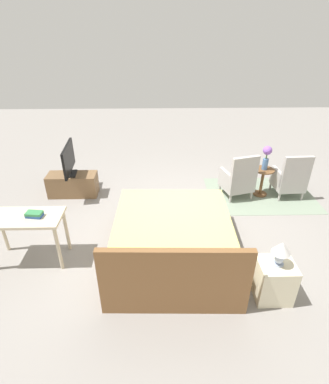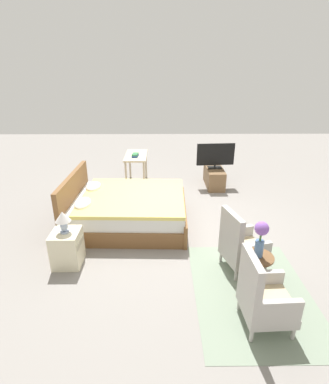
% 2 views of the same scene
% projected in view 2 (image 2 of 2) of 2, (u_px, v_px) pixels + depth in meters
% --- Properties ---
extents(ground_plane, '(16.00, 16.00, 0.00)m').
position_uv_depth(ground_plane, '(177.00, 225.00, 5.57)').
color(ground_plane, gray).
extents(floor_rug, '(2.10, 1.50, 0.01)m').
position_uv_depth(floor_rug, '(251.00, 292.00, 3.93)').
color(floor_rug, gray).
rests_on(floor_rug, ground_plane).
extents(bed, '(1.80, 2.13, 0.96)m').
position_uv_depth(bed, '(126.00, 209.00, 5.52)').
color(bed, brown).
rests_on(bed, ground_plane).
extents(armchair_by_window_left, '(0.57, 0.57, 0.92)m').
position_uv_depth(armchair_by_window_left, '(263.00, 297.00, 3.31)').
color(armchair_by_window_left, '#ADA8A3').
rests_on(armchair_by_window_left, floor_rug).
extents(armchair_by_window_right, '(0.67, 0.67, 0.92)m').
position_uv_depth(armchair_by_window_right, '(241.00, 246.00, 4.24)').
color(armchair_by_window_right, '#ADA8A3').
rests_on(armchair_by_window_right, floor_rug).
extents(side_table, '(0.40, 0.40, 0.57)m').
position_uv_depth(side_table, '(256.00, 270.00, 3.80)').
color(side_table, brown).
rests_on(side_table, ground_plane).
extents(flower_vase, '(0.17, 0.17, 0.48)m').
position_uv_depth(flower_vase, '(261.00, 236.00, 3.60)').
color(flower_vase, '#4C709E').
rests_on(flower_vase, side_table).
extents(nightstand, '(0.44, 0.41, 0.54)m').
position_uv_depth(nightstand, '(67.00, 248.00, 4.40)').
color(nightstand, beige).
rests_on(nightstand, ground_plane).
extents(table_lamp, '(0.22, 0.22, 0.33)m').
position_uv_depth(table_lamp, '(63.00, 219.00, 4.21)').
color(table_lamp, '#9EADC6').
rests_on(table_lamp, nightstand).
extents(tv_stand, '(0.96, 0.40, 0.45)m').
position_uv_depth(tv_stand, '(214.00, 177.00, 7.33)').
color(tv_stand, brown).
rests_on(tv_stand, ground_plane).
extents(tv_flatscreen, '(0.22, 0.90, 0.60)m').
position_uv_depth(tv_flatscreen, '(216.00, 155.00, 7.12)').
color(tv_flatscreen, black).
rests_on(tv_flatscreen, tv_stand).
extents(vanity_desk, '(1.04, 0.52, 0.75)m').
position_uv_depth(vanity_desk, '(136.00, 159.00, 7.28)').
color(vanity_desk, beige).
rests_on(vanity_desk, ground_plane).
extents(book_stack, '(0.23, 0.16, 0.07)m').
position_uv_depth(book_stack, '(135.00, 155.00, 7.07)').
color(book_stack, '#284C8E').
rests_on(book_stack, vanity_desk).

